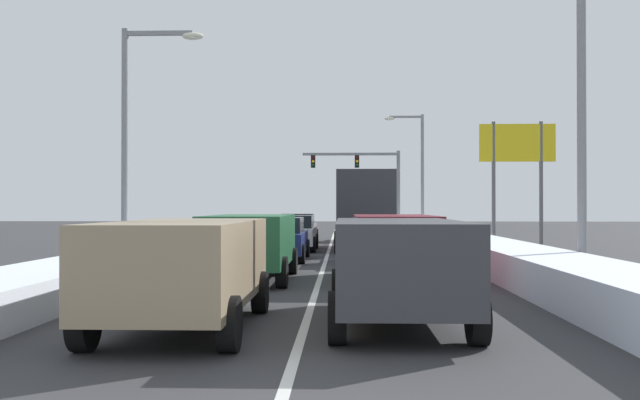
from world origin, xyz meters
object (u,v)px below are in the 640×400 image
(sedan_gray_center_lane_fifth, at_px, (298,228))
(street_lamp_right_mid, at_px, (417,163))
(suv_green_center_lane_second, at_px, (250,241))
(street_lamp_right_near, at_px, (568,66))
(sedan_silver_right_lane_fifth, at_px, (363,227))
(traffic_light_gantry, at_px, (368,173))
(suv_tan_center_lane_nearest, at_px, (185,263))
(sedan_black_right_lane_third, at_px, (382,240))
(sedan_white_center_lane_fourth, at_px, (294,233))
(box_truck_right_lane_fourth, at_px, (364,206))
(sedan_navy_center_lane_third, at_px, (279,239))
(roadside_sign_right, at_px, (517,156))
(suv_charcoal_right_lane_nearest, at_px, (398,261))
(street_lamp_left_mid, at_px, (137,122))
(suv_maroon_right_lane_second, at_px, (394,241))

(sedan_gray_center_lane_fifth, height_order, street_lamp_right_mid, street_lamp_right_mid)
(suv_green_center_lane_second, xyz_separation_m, street_lamp_right_near, (7.82, -0.74, 4.30))
(sedan_silver_right_lane_fifth, height_order, sedan_gray_center_lane_fifth, same)
(sedan_gray_center_lane_fifth, relative_size, traffic_light_gantry, 0.60)
(suv_tan_center_lane_nearest, distance_m, suv_green_center_lane_second, 7.16)
(suv_green_center_lane_second, xyz_separation_m, traffic_light_gantry, (4.33, 36.39, 3.48))
(sedan_silver_right_lane_fifth, bearing_deg, suv_tan_center_lane_nearest, -97.29)
(sedan_black_right_lane_third, xyz_separation_m, sedan_white_center_lane_fourth, (-3.43, 6.75, 0.00))
(box_truck_right_lane_fourth, xyz_separation_m, traffic_light_gantry, (1.05, 23.58, 2.60))
(suv_tan_center_lane_nearest, height_order, street_lamp_right_mid, street_lamp_right_mid)
(sedan_navy_center_lane_third, relative_size, roadside_sign_right, 0.82)
(sedan_black_right_lane_third, xyz_separation_m, suv_green_center_lane_second, (-3.68, -5.62, 0.25))
(suv_tan_center_lane_nearest, bearing_deg, suv_green_center_lane_second, 89.51)
(suv_charcoal_right_lane_nearest, xyz_separation_m, street_lamp_left_mid, (-7.53, 11.08, 3.59))
(suv_green_center_lane_second, relative_size, roadside_sign_right, 0.89)
(suv_green_center_lane_second, xyz_separation_m, street_lamp_left_mid, (-4.28, 4.48, 3.59))
(suv_maroon_right_lane_second, distance_m, suv_tan_center_lane_nearest, 7.99)
(box_truck_right_lane_fourth, distance_m, suv_green_center_lane_second, 13.26)
(suv_green_center_lane_second, xyz_separation_m, sedan_gray_center_lane_fifth, (0.00, 19.19, -0.25))
(suv_green_center_lane_second, bearing_deg, sedan_gray_center_lane_fifth, 89.99)
(suv_charcoal_right_lane_nearest, relative_size, sedan_white_center_lane_fourth, 1.09)
(sedan_gray_center_lane_fifth, distance_m, street_lamp_right_near, 21.89)
(sedan_silver_right_lane_fifth, bearing_deg, sedan_navy_center_lane_third, -103.80)
(suv_charcoal_right_lane_nearest, distance_m, traffic_light_gantry, 43.15)
(suv_tan_center_lane_nearest, bearing_deg, suv_maroon_right_lane_second, 62.30)
(suv_maroon_right_lane_second, xyz_separation_m, roadside_sign_right, (6.12, 12.19, 3.00))
(suv_green_center_lane_second, xyz_separation_m, sedan_navy_center_lane_third, (0.12, 6.75, -0.25))
(suv_maroon_right_lane_second, relative_size, sedan_black_right_lane_third, 1.09)
(sedan_gray_center_lane_fifth, bearing_deg, sedan_black_right_lane_third, -74.85)
(street_lamp_right_mid, bearing_deg, box_truck_right_lane_fourth, -103.98)
(sedan_silver_right_lane_fifth, bearing_deg, suv_green_center_lane_second, -99.64)
(suv_maroon_right_lane_second, height_order, street_lamp_left_mid, street_lamp_left_mid)
(street_lamp_right_mid, height_order, street_lamp_left_mid, street_lamp_right_mid)
(suv_maroon_right_lane_second, xyz_separation_m, street_lamp_right_near, (4.17, -0.65, 4.30))
(box_truck_right_lane_fourth, bearing_deg, street_lamp_right_mid, 76.02)
(box_truck_right_lane_fourth, height_order, street_lamp_right_mid, street_lamp_right_mid)
(traffic_light_gantry, bearing_deg, suv_maroon_right_lane_second, -91.07)
(sedan_navy_center_lane_third, xyz_separation_m, street_lamp_right_mid, (7.19, 22.23, 4.05))
(sedan_navy_center_lane_third, bearing_deg, box_truck_right_lane_fourth, 62.44)
(street_lamp_right_mid, bearing_deg, sedan_white_center_lane_fourth, -113.03)
(sedan_white_center_lane_fourth, relative_size, street_lamp_right_mid, 0.56)
(suv_maroon_right_lane_second, distance_m, street_lamp_right_mid, 29.53)
(street_lamp_right_near, bearing_deg, traffic_light_gantry, 95.37)
(suv_green_center_lane_second, bearing_deg, traffic_light_gantry, 83.21)
(street_lamp_right_mid, height_order, roadside_sign_right, street_lamp_right_mid)
(suv_green_center_lane_second, relative_size, sedan_navy_center_lane_third, 1.09)
(sedan_black_right_lane_third, bearing_deg, box_truck_right_lane_fourth, 93.15)
(suv_maroon_right_lane_second, relative_size, suv_green_center_lane_second, 1.00)
(suv_maroon_right_lane_second, xyz_separation_m, sedan_gray_center_lane_fifth, (-3.65, 19.28, -0.25))
(box_truck_right_lane_fourth, height_order, sedan_navy_center_lane_third, box_truck_right_lane_fourth)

